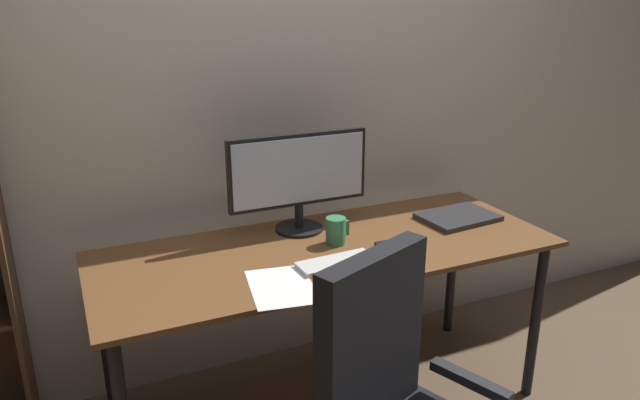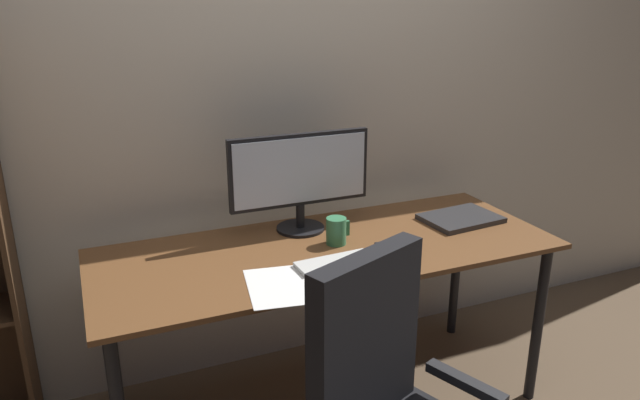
% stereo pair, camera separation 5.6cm
% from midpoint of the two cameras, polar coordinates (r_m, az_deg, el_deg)
% --- Properties ---
extents(back_wall, '(6.40, 0.10, 2.60)m').
position_cam_midpoint_polar(back_wall, '(2.63, -4.75, 10.98)').
color(back_wall, beige).
rests_on(back_wall, ground).
extents(desk, '(1.80, 0.70, 0.74)m').
position_cam_midpoint_polar(desk, '(2.35, 0.05, -6.23)').
color(desk, brown).
rests_on(desk, ground).
extents(monitor, '(0.59, 0.20, 0.41)m').
position_cam_midpoint_polar(monitor, '(2.41, -2.72, 2.38)').
color(monitor, black).
rests_on(monitor, desk).
extents(keyboard, '(0.29, 0.12, 0.02)m').
position_cam_midpoint_polar(keyboard, '(2.16, 0.87, -6.03)').
color(keyboard, silver).
rests_on(keyboard, desk).
extents(mouse, '(0.06, 0.10, 0.03)m').
position_cam_midpoint_polar(mouse, '(2.27, 5.69, -4.74)').
color(mouse, black).
rests_on(mouse, desk).
extents(coffee_mug, '(0.10, 0.08, 0.11)m').
position_cam_midpoint_polar(coffee_mug, '(2.33, 0.87, -2.97)').
color(coffee_mug, '#387F51').
rests_on(coffee_mug, desk).
extents(laptop, '(0.34, 0.26, 0.02)m').
position_cam_midpoint_polar(laptop, '(2.65, 12.53, -1.61)').
color(laptop, '#2D2D30').
rests_on(laptop, desk).
extents(paper_sheet, '(0.26, 0.33, 0.00)m').
position_cam_midpoint_polar(paper_sheet, '(2.02, -4.51, -8.28)').
color(paper_sheet, white).
rests_on(paper_sheet, desk).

